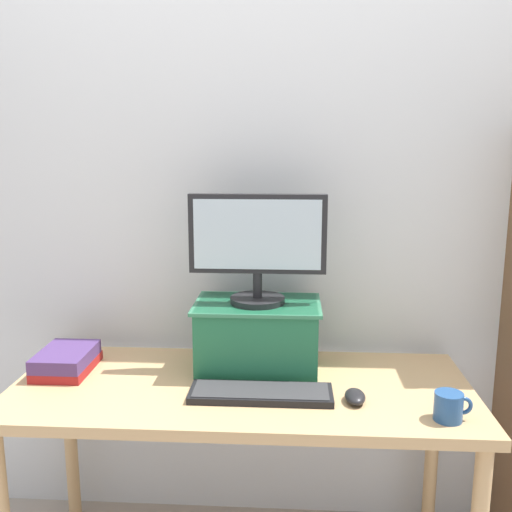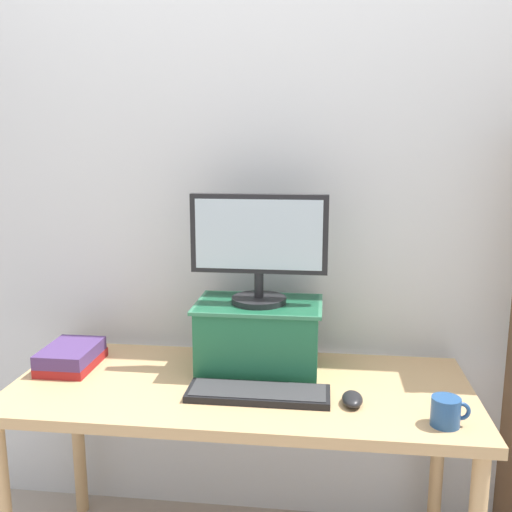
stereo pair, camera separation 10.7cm
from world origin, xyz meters
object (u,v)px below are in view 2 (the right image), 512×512
(desk, at_px, (240,405))
(keyboard, at_px, (258,393))
(computer_mouse, at_px, (352,399))
(coffee_mug, at_px, (446,412))
(computer_monitor, at_px, (259,243))
(riser_box, at_px, (259,334))
(book_stack, at_px, (71,357))

(desk, height_order, keyboard, keyboard)
(computer_mouse, bearing_deg, coffee_mug, -21.43)
(desk, xyz_separation_m, computer_monitor, (0.05, 0.14, 0.53))
(computer_monitor, relative_size, computer_mouse, 4.52)
(riser_box, bearing_deg, coffee_mug, -31.41)
(computer_monitor, bearing_deg, coffee_mug, -31.31)
(desk, height_order, computer_mouse, computer_mouse)
(riser_box, bearing_deg, computer_monitor, -90.00)
(computer_monitor, bearing_deg, computer_mouse, -38.08)
(riser_box, relative_size, keyboard, 0.97)
(desk, bearing_deg, book_stack, 173.28)
(coffee_mug, bearing_deg, keyboard, 167.69)
(keyboard, bearing_deg, book_stack, 166.63)
(riser_box, height_order, book_stack, riser_box)
(book_stack, bearing_deg, coffee_mug, -12.91)
(riser_box, xyz_separation_m, computer_monitor, (-0.00, -0.00, 0.33))
(coffee_mug, bearing_deg, riser_box, 148.59)
(desk, xyz_separation_m, computer_mouse, (0.36, -0.11, 0.09))
(desk, xyz_separation_m, book_stack, (-0.62, 0.07, 0.11))
(keyboard, distance_m, coffee_mug, 0.57)
(computer_mouse, bearing_deg, book_stack, 169.44)
(book_stack, distance_m, coffee_mug, 1.28)
(book_stack, bearing_deg, riser_box, 5.66)
(keyboard, xyz_separation_m, coffee_mug, (0.55, -0.12, 0.03))
(coffee_mug, bearing_deg, computer_monitor, 148.69)
(book_stack, bearing_deg, computer_monitor, 5.54)
(book_stack, bearing_deg, keyboard, -13.37)
(desk, xyz_separation_m, keyboard, (0.07, -0.09, 0.09))
(desk, xyz_separation_m, coffee_mug, (0.62, -0.21, 0.12))
(riser_box, distance_m, computer_mouse, 0.42)
(desk, distance_m, coffee_mug, 0.67)
(book_stack, bearing_deg, computer_mouse, -10.56)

